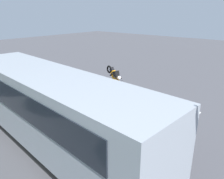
{
  "coord_description": "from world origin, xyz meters",
  "views": [
    {
      "loc": [
        -7.72,
        9.2,
        5.48
      ],
      "look_at": [
        0.25,
        -0.14,
        1.1
      ],
      "focal_mm": 34.94,
      "sensor_mm": 36.0,
      "label": 1
    }
  ],
  "objects_px": {
    "traffic_cone": "(145,93)",
    "parked_motorcycle_silver": "(146,137)",
    "stunt_motorcycle": "(114,76)",
    "spectator_far_left": "(125,108)",
    "tour_bus": "(51,111)",
    "spectator_left": "(100,104)",
    "spectator_centre": "(88,97)"
  },
  "relations": [
    {
      "from": "traffic_cone",
      "to": "parked_motorcycle_silver",
      "type": "bearing_deg",
      "value": 123.09
    },
    {
      "from": "parked_motorcycle_silver",
      "to": "stunt_motorcycle",
      "type": "xyz_separation_m",
      "value": [
        5.77,
        -4.8,
        0.55
      ]
    },
    {
      "from": "spectator_far_left",
      "to": "stunt_motorcycle",
      "type": "relative_size",
      "value": 0.96
    },
    {
      "from": "spectator_far_left",
      "to": "traffic_cone",
      "type": "relative_size",
      "value": 2.89
    },
    {
      "from": "stunt_motorcycle",
      "to": "traffic_cone",
      "type": "distance_m",
      "value": 2.66
    },
    {
      "from": "tour_bus",
      "to": "spectator_far_left",
      "type": "distance_m",
      "value": 3.51
    },
    {
      "from": "spectator_left",
      "to": "spectator_centre",
      "type": "xyz_separation_m",
      "value": [
        1.29,
        -0.37,
        -0.03
      ]
    },
    {
      "from": "tour_bus",
      "to": "spectator_left",
      "type": "xyz_separation_m",
      "value": [
        -0.16,
        -2.79,
        -0.59
      ]
    },
    {
      "from": "parked_motorcycle_silver",
      "to": "traffic_cone",
      "type": "height_order",
      "value": "parked_motorcycle_silver"
    },
    {
      "from": "stunt_motorcycle",
      "to": "parked_motorcycle_silver",
      "type": "bearing_deg",
      "value": 140.26
    },
    {
      "from": "spectator_centre",
      "to": "traffic_cone",
      "type": "relative_size",
      "value": 2.75
    },
    {
      "from": "stunt_motorcycle",
      "to": "traffic_cone",
      "type": "bearing_deg",
      "value": -177.0
    },
    {
      "from": "spectator_centre",
      "to": "parked_motorcycle_silver",
      "type": "distance_m",
      "value": 4.33
    },
    {
      "from": "spectator_left",
      "to": "stunt_motorcycle",
      "type": "distance_m",
      "value": 5.29
    },
    {
      "from": "tour_bus",
      "to": "traffic_cone",
      "type": "bearing_deg",
      "value": -89.27
    },
    {
      "from": "spectator_far_left",
      "to": "stunt_motorcycle",
      "type": "bearing_deg",
      "value": -45.23
    },
    {
      "from": "spectator_far_left",
      "to": "spectator_left",
      "type": "xyz_separation_m",
      "value": [
        1.27,
        0.36,
        -0.03
      ]
    },
    {
      "from": "spectator_centre",
      "to": "stunt_motorcycle",
      "type": "distance_m",
      "value": 4.38
    },
    {
      "from": "tour_bus",
      "to": "parked_motorcycle_silver",
      "type": "distance_m",
      "value": 4.15
    },
    {
      "from": "spectator_far_left",
      "to": "traffic_cone",
      "type": "xyz_separation_m",
      "value": [
        1.53,
        -4.25,
        -0.79
      ]
    },
    {
      "from": "traffic_cone",
      "to": "stunt_motorcycle",
      "type": "bearing_deg",
      "value": 3.0
    },
    {
      "from": "stunt_motorcycle",
      "to": "traffic_cone",
      "type": "relative_size",
      "value": 3.0
    },
    {
      "from": "stunt_motorcycle",
      "to": "spectator_centre",
      "type": "bearing_deg",
      "value": 110.47
    },
    {
      "from": "tour_bus",
      "to": "spectator_far_left",
      "type": "relative_size",
      "value": 6.15
    },
    {
      "from": "tour_bus",
      "to": "spectator_centre",
      "type": "relative_size",
      "value": 6.47
    },
    {
      "from": "tour_bus",
      "to": "spectator_centre",
      "type": "distance_m",
      "value": 3.41
    },
    {
      "from": "spectator_centre",
      "to": "stunt_motorcycle",
      "type": "bearing_deg",
      "value": -69.53
    },
    {
      "from": "spectator_far_left",
      "to": "stunt_motorcycle",
      "type": "height_order",
      "value": "spectator_far_left"
    },
    {
      "from": "spectator_left",
      "to": "parked_motorcycle_silver",
      "type": "xyz_separation_m",
      "value": [
        -2.96,
        0.33,
        -0.58
      ]
    },
    {
      "from": "traffic_cone",
      "to": "spectator_centre",
      "type": "bearing_deg",
      "value": 76.37
    },
    {
      "from": "spectator_left",
      "to": "traffic_cone",
      "type": "bearing_deg",
      "value": -86.79
    },
    {
      "from": "spectator_far_left",
      "to": "stunt_motorcycle",
      "type": "xyz_separation_m",
      "value": [
        4.08,
        -4.12,
        -0.05
      ]
    }
  ]
}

